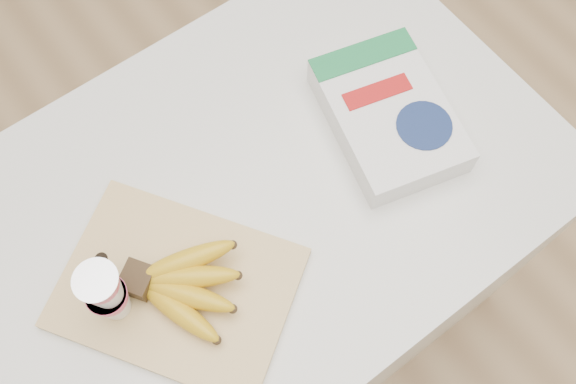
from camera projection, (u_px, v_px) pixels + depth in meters
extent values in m
plane|color=tan|center=(264.00, 308.00, 1.74)|extent=(4.00, 4.00, 0.00)
cube|color=silver|center=(258.00, 266.00, 1.39)|extent=(1.03, 0.69, 0.77)
cube|color=#E5C07D|center=(177.00, 288.00, 0.96)|extent=(0.40, 0.42, 0.02)
cube|color=#382816|center=(138.00, 280.00, 0.94)|extent=(0.06, 0.06, 0.03)
ellipsoid|color=gold|center=(178.00, 311.00, 0.93)|extent=(0.08, 0.16, 0.05)
sphere|color=#382816|center=(217.00, 340.00, 0.91)|extent=(0.01, 0.01, 0.01)
ellipsoid|color=gold|center=(186.00, 295.00, 0.93)|extent=(0.12, 0.14, 0.05)
sphere|color=#382816|center=(233.00, 309.00, 0.92)|extent=(0.01, 0.01, 0.01)
ellipsoid|color=gold|center=(189.00, 277.00, 0.93)|extent=(0.14, 0.11, 0.05)
sphere|color=#382816|center=(238.00, 275.00, 0.93)|extent=(0.01, 0.01, 0.01)
ellipsoid|color=gold|center=(186.00, 261.00, 0.94)|extent=(0.16, 0.08, 0.05)
sphere|color=#382816|center=(233.00, 245.00, 0.95)|extent=(0.01, 0.01, 0.01)
cylinder|color=silver|center=(95.00, 280.00, 0.82)|extent=(0.06, 0.06, 0.00)
cube|color=white|center=(388.00, 116.00, 1.06)|extent=(0.24, 0.30, 0.06)
cube|color=#1A753D|center=(363.00, 54.00, 1.08)|extent=(0.19, 0.09, 0.00)
cylinder|color=navy|center=(424.00, 125.00, 1.02)|extent=(0.11, 0.11, 0.00)
cube|color=#B01414|center=(377.00, 92.00, 1.05)|extent=(0.12, 0.06, 0.00)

